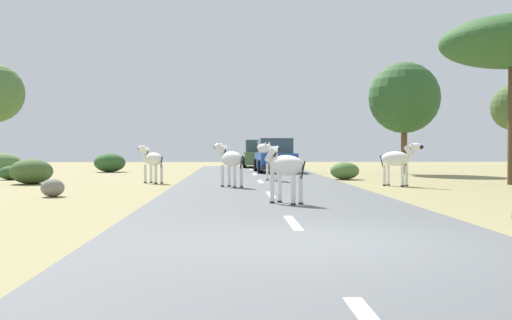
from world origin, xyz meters
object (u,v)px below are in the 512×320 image
object	(u,v)px
tree_0	(404,98)
bush_4	(110,163)
zebra_4	(230,159)
zebra_0	(273,159)
zebra_3	(398,159)
bush_3	(11,173)
bush_1	(31,171)
car_0	(275,157)
bush_0	(345,171)
zebra_1	(152,160)
zebra_2	(284,166)
car_1	(258,155)
bush_2	(2,165)
rock_0	(53,188)

from	to	relation	value
tree_0	bush_4	size ratio (longest dim) A/B	3.32
zebra_4	zebra_0	bearing A→B (deg)	29.04
zebra_3	bush_3	distance (m)	15.45
bush_4	bush_1	bearing A→B (deg)	-93.85
zebra_4	bush_3	bearing A→B (deg)	112.93
zebra_3	zebra_4	bearing A→B (deg)	-36.19
zebra_0	car_0	bearing A→B (deg)	-104.93
bush_4	bush_0	bearing A→B (deg)	-34.57
zebra_1	bush_3	distance (m)	6.65
zebra_2	bush_3	world-z (taller)	zebra_2
zebra_2	zebra_1	bearing A→B (deg)	73.17
car_1	car_0	bearing A→B (deg)	-86.01
bush_2	car_0	bearing A→B (deg)	13.17
zebra_4	car_1	distance (m)	18.79
zebra_3	bush_0	distance (m)	4.42
tree_0	rock_0	size ratio (longest dim) A/B	8.39
bush_1	car_0	bearing A→B (deg)	42.40
car_0	tree_0	world-z (taller)	tree_0
bush_1	bush_3	xyz separation A→B (m)	(-1.80, 2.85, -0.17)
bush_2	zebra_1	bearing A→B (deg)	-35.57
bush_3	rock_0	bearing A→B (deg)	-63.29
zebra_0	bush_1	distance (m)	8.87
bush_2	bush_4	world-z (taller)	bush_2
bush_0	bush_2	size ratio (longest dim) A/B	0.67
zebra_3	zebra_1	bearing A→B (deg)	-58.53
zebra_2	bush_4	world-z (taller)	zebra_2
car_0	bush_1	world-z (taller)	car_0
zebra_1	tree_0	size ratio (longest dim) A/B	0.26
tree_0	zebra_3	bearing A→B (deg)	-107.48
zebra_3	car_0	distance (m)	10.93
bush_0	bush_1	size ratio (longest dim) A/B	0.78
zebra_0	bush_2	world-z (taller)	zebra_0
zebra_2	rock_0	world-z (taller)	zebra_2
zebra_1	zebra_0	bearing A→B (deg)	-37.04
car_0	rock_0	xyz separation A→B (m)	(-7.03, -14.25, -0.60)
car_1	bush_2	size ratio (longest dim) A/B	2.44
zebra_0	car_0	world-z (taller)	car_0
zebra_3	bush_4	xyz separation A→B (m)	(-12.25, 12.00, -0.42)
zebra_0	zebra_4	size ratio (longest dim) A/B	0.98
zebra_4	car_0	distance (m)	11.52
bush_2	rock_0	distance (m)	12.63
tree_0	bush_0	distance (m)	7.12
bush_1	bush_2	distance (m)	6.53
tree_0	bush_0	bearing A→B (deg)	-128.64
zebra_4	bush_4	distance (m)	14.50
tree_0	bush_3	size ratio (longest dim) A/B	5.85
bush_3	zebra_1	bearing A→B (deg)	-22.70
car_0	bush_2	distance (m)	13.05
bush_0	zebra_1	bearing A→B (deg)	-163.49
zebra_0	tree_0	size ratio (longest dim) A/B	0.26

